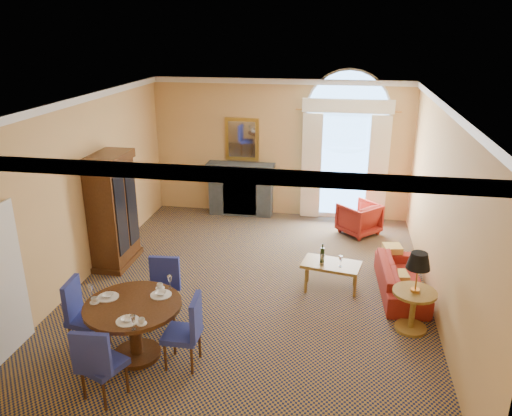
% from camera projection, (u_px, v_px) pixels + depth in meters
% --- Properties ---
extents(ground, '(7.50, 7.50, 0.00)m').
position_uv_depth(ground, '(251.00, 287.00, 8.71)').
color(ground, '#141B3F').
rests_on(ground, ground).
extents(room_envelope, '(6.04, 7.52, 3.45)m').
position_uv_depth(room_envelope, '(256.00, 138.00, 8.47)').
color(room_envelope, '#DDAE69').
rests_on(room_envelope, ground).
extents(armoire, '(0.61, 1.09, 2.14)m').
position_uv_depth(armoire, '(113.00, 212.00, 9.29)').
color(armoire, '#391E0D').
rests_on(armoire, ground).
extents(dining_table, '(1.30, 1.30, 1.02)m').
position_uv_depth(dining_table, '(134.00, 318.00, 6.70)').
color(dining_table, '#391E0D').
rests_on(dining_table, ground).
extents(dining_chair_north, '(0.60, 0.60, 1.04)m').
position_uv_depth(dining_chair_north, '(163.00, 287.00, 7.53)').
color(dining_chair_north, navy).
rests_on(dining_chair_north, ground).
extents(dining_chair_south, '(0.60, 0.60, 1.04)m').
position_uv_depth(dining_chair_south, '(98.00, 361.00, 5.87)').
color(dining_chair_south, navy).
rests_on(dining_chair_south, ground).
extents(dining_chair_east, '(0.49, 0.48, 1.04)m').
position_uv_depth(dining_chair_east, '(189.00, 327.00, 6.52)').
color(dining_chair_east, navy).
rests_on(dining_chair_east, ground).
extents(dining_chair_west, '(0.54, 0.54, 1.04)m').
position_uv_depth(dining_chair_west, '(81.00, 311.00, 6.90)').
color(dining_chair_west, navy).
rests_on(dining_chair_west, ground).
extents(sofa, '(0.81, 1.83, 0.52)m').
position_uv_depth(sofa, '(401.00, 279.00, 8.46)').
color(sofa, maroon).
rests_on(sofa, ground).
extents(armchair, '(1.07, 1.07, 0.70)m').
position_uv_depth(armchair, '(359.00, 218.00, 10.87)').
color(armchair, maroon).
rests_on(armchair, ground).
extents(coffee_table, '(1.06, 0.72, 0.84)m').
position_uv_depth(coffee_table, '(331.00, 265.00, 8.51)').
color(coffee_table, olive).
rests_on(coffee_table, ground).
extents(side_table, '(0.64, 0.64, 1.24)m').
position_uv_depth(side_table, '(416.00, 283.00, 7.25)').
color(side_table, olive).
rests_on(side_table, ground).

